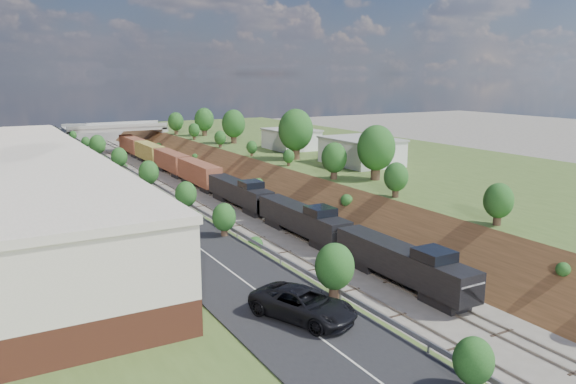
# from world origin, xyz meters

# --- Properties ---
(ground) EXTENTS (400.00, 400.00, 0.00)m
(ground) POSITION_xyz_m (0.00, 0.00, 0.00)
(ground) COLOR #6B665B
(ground) RESTS_ON ground
(platform_right) EXTENTS (44.00, 180.00, 5.00)m
(platform_right) POSITION_xyz_m (33.00, 60.00, 2.50)
(platform_right) COLOR #425824
(platform_right) RESTS_ON ground
(embankment_left) EXTENTS (10.00, 180.00, 10.00)m
(embankment_left) POSITION_xyz_m (-11.00, 60.00, 0.00)
(embankment_left) COLOR brown
(embankment_left) RESTS_ON ground
(embankment_right) EXTENTS (10.00, 180.00, 10.00)m
(embankment_right) POSITION_xyz_m (11.00, 60.00, 0.00)
(embankment_right) COLOR brown
(embankment_right) RESTS_ON ground
(rail_left_track) EXTENTS (1.58, 180.00, 0.18)m
(rail_left_track) POSITION_xyz_m (-2.60, 60.00, 0.09)
(rail_left_track) COLOR gray
(rail_left_track) RESTS_ON ground
(rail_right_track) EXTENTS (1.58, 180.00, 0.18)m
(rail_right_track) POSITION_xyz_m (2.60, 60.00, 0.09)
(rail_right_track) COLOR gray
(rail_right_track) RESTS_ON ground
(road) EXTENTS (8.00, 180.00, 0.10)m
(road) POSITION_xyz_m (-15.50, 60.00, 5.05)
(road) COLOR black
(road) RESTS_ON platform_left
(guardrail) EXTENTS (0.10, 171.00, 0.70)m
(guardrail) POSITION_xyz_m (-11.40, 59.80, 5.55)
(guardrail) COLOR #99999E
(guardrail) RESTS_ON platform_left
(commercial_building) EXTENTS (14.30, 62.30, 7.00)m
(commercial_building) POSITION_xyz_m (-28.00, 38.00, 8.51)
(commercial_building) COLOR brown
(commercial_building) RESTS_ON platform_left
(overpass) EXTENTS (24.50, 8.30, 7.40)m
(overpass) POSITION_xyz_m (0.00, 122.00, 4.92)
(overpass) COLOR gray
(overpass) RESTS_ON ground
(white_building_near) EXTENTS (9.00, 12.00, 4.00)m
(white_building_near) POSITION_xyz_m (23.50, 52.00, 7.00)
(white_building_near) COLOR silver
(white_building_near) RESTS_ON platform_right
(white_building_far) EXTENTS (8.00, 10.00, 3.60)m
(white_building_far) POSITION_xyz_m (23.00, 74.00, 6.80)
(white_building_far) COLOR silver
(white_building_far) RESTS_ON platform_right
(tree_right_large) EXTENTS (5.25, 5.25, 7.61)m
(tree_right_large) POSITION_xyz_m (17.00, 40.00, 9.38)
(tree_right_large) COLOR #473323
(tree_right_large) RESTS_ON platform_right
(tree_left_crest) EXTENTS (2.45, 2.45, 3.55)m
(tree_left_crest) POSITION_xyz_m (-11.80, 20.00, 7.04)
(tree_left_crest) COLOR #473323
(tree_left_crest) RESTS_ON platform_left
(freight_train) EXTENTS (2.87, 115.94, 4.55)m
(freight_train) POSITION_xyz_m (2.60, 69.03, 2.46)
(freight_train) COLOR black
(freight_train) RESTS_ON ground
(suv) EXTENTS (5.44, 7.33, 1.85)m
(suv) POSITION_xyz_m (-15.05, 6.00, 6.02)
(suv) COLOR black
(suv) RESTS_ON road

